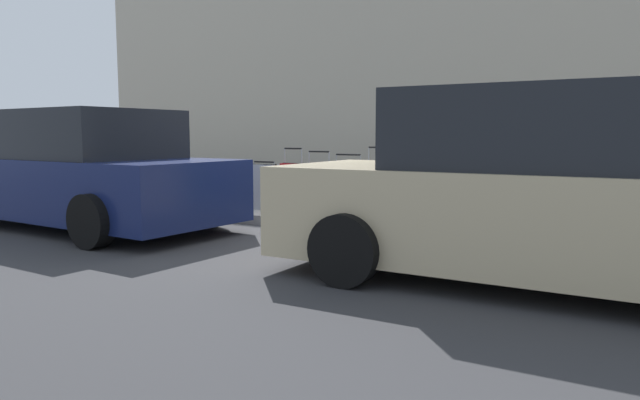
{
  "coord_description": "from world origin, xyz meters",
  "views": [
    {
      "loc": [
        -4.18,
        6.71,
        1.31
      ],
      "look_at": [
        -0.25,
        0.27,
        0.46
      ],
      "focal_mm": 32.9,
      "sensor_mm": 36.0,
      "label": 1
    }
  ],
  "objects": [
    {
      "name": "ground_plane",
      "position": [
        0.0,
        0.0,
        0.0
      ],
      "size": [
        40.0,
        40.0,
        0.0
      ],
      "primitive_type": "plane",
      "color": "#333335"
    },
    {
      "name": "sidewalk_curb",
      "position": [
        0.0,
        -2.5,
        0.07
      ],
      "size": [
        18.0,
        5.0,
        0.14
      ],
      "primitive_type": "cube",
      "color": "#9E9B93",
      "rests_on": "ground_plane"
    },
    {
      "name": "suitcase_maroon_0",
      "position": [
        -3.12,
        -0.62,
        0.47
      ],
      "size": [
        0.41,
        0.24,
        0.97
      ],
      "color": "maroon",
      "rests_on": "sidewalk_curb"
    },
    {
      "name": "suitcase_red_1",
      "position": [
        -2.66,
        -0.75,
        0.45
      ],
      "size": [
        0.41,
        0.27,
        0.67
      ],
      "color": "red",
      "rests_on": "sidewalk_curb"
    },
    {
      "name": "suitcase_silver_2",
      "position": [
        -2.19,
        -0.63,
        0.45
      ],
      "size": [
        0.42,
        0.26,
        0.67
      ],
      "color": "#9EA0A8",
      "rests_on": "sidewalk_curb"
    },
    {
      "name": "suitcase_teal_3",
      "position": [
        -1.7,
        -0.65,
        0.51
      ],
      "size": [
        0.47,
        0.22,
        1.05
      ],
      "color": "#0F606B",
      "rests_on": "sidewalk_curb"
    },
    {
      "name": "suitcase_navy_4",
      "position": [
        -1.18,
        -0.74,
        0.45
      ],
      "size": [
        0.48,
        0.23,
        0.9
      ],
      "color": "navy",
      "rests_on": "sidewalk_curb"
    },
    {
      "name": "suitcase_olive_5",
      "position": [
        -0.65,
        -0.75,
        0.48
      ],
      "size": [
        0.47,
        0.19,
        1.01
      ],
      "color": "#59601E",
      "rests_on": "sidewalk_curb"
    },
    {
      "name": "suitcase_black_6",
      "position": [
        -0.12,
        -0.74,
        0.44
      ],
      "size": [
        0.47,
        0.21,
        0.9
      ],
      "color": "black",
      "rests_on": "sidewalk_curb"
    },
    {
      "name": "suitcase_maroon_7",
      "position": [
        0.38,
        -0.74,
        0.45
      ],
      "size": [
        0.42,
        0.26,
        0.94
      ],
      "color": "maroon",
      "rests_on": "sidewalk_curb"
    },
    {
      "name": "suitcase_red_8",
      "position": [
        0.84,
        -0.73,
        0.51
      ],
      "size": [
        0.38,
        0.19,
        0.98
      ],
      "color": "red",
      "rests_on": "sidewalk_curb"
    },
    {
      "name": "suitcase_silver_9",
      "position": [
        1.31,
        -0.62,
        0.49
      ],
      "size": [
        0.45,
        0.2,
        0.76
      ],
      "color": "#9EA0A8",
      "rests_on": "sidewalk_curb"
    },
    {
      "name": "fire_hydrant",
      "position": [
        2.29,
        -0.69,
        0.53
      ],
      "size": [
        0.39,
        0.21,
        0.75
      ],
      "color": "#99999E",
      "rests_on": "sidewalk_curb"
    },
    {
      "name": "bollard_post",
      "position": [
        3.08,
        -0.54,
        0.53
      ],
      "size": [
        0.13,
        0.13,
        0.78
      ],
      "primitive_type": "cylinder",
      "color": "#333338",
      "rests_on": "sidewalk_curb"
    },
    {
      "name": "parked_car_beige_0",
      "position": [
        -3.24,
        1.41,
        0.79
      ],
      "size": [
        4.78,
        2.11,
        1.7
      ],
      "color": "tan",
      "rests_on": "ground_plane"
    },
    {
      "name": "parked_car_navy_1",
      "position": [
        2.89,
        1.41,
        0.77
      ],
      "size": [
        4.58,
        2.21,
        1.64
      ],
      "color": "#141E4C",
      "rests_on": "ground_plane"
    }
  ]
}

